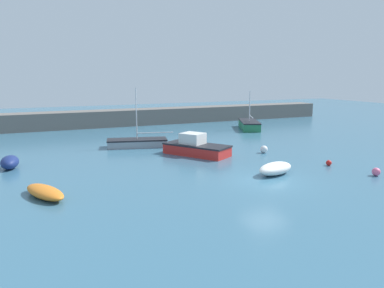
{
  "coord_description": "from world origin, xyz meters",
  "views": [
    {
      "loc": [
        -12.56,
        -17.63,
        6.18
      ],
      "look_at": [
        -0.73,
        9.01,
        0.78
      ],
      "focal_mm": 35.0,
      "sensor_mm": 36.0,
      "label": 1
    }
  ],
  "objects_px": {
    "sailboat_twin_hulled": "(249,125)",
    "sailboat_tall_mast": "(137,143)",
    "cabin_cruiser_white": "(196,147)",
    "mooring_buoy_white": "(264,149)",
    "fishing_dinghy_green": "(10,162)",
    "rowboat_white_midwater": "(45,192)",
    "mooring_buoy_red": "(329,163)",
    "open_tender_yellow": "(275,168)",
    "mooring_buoy_pink": "(376,172)"
  },
  "relations": [
    {
      "from": "sailboat_twin_hulled",
      "to": "sailboat_tall_mast",
      "type": "height_order",
      "value": "sailboat_tall_mast"
    },
    {
      "from": "cabin_cruiser_white",
      "to": "mooring_buoy_white",
      "type": "bearing_deg",
      "value": 41.04
    },
    {
      "from": "sailboat_twin_hulled",
      "to": "fishing_dinghy_green",
      "type": "bearing_deg",
      "value": 135.54
    },
    {
      "from": "rowboat_white_midwater",
      "to": "mooring_buoy_red",
      "type": "relative_size",
      "value": 9.08
    },
    {
      "from": "sailboat_tall_mast",
      "to": "open_tender_yellow",
      "type": "bearing_deg",
      "value": 127.12
    },
    {
      "from": "mooring_buoy_white",
      "to": "mooring_buoy_pink",
      "type": "relative_size",
      "value": 1.17
    },
    {
      "from": "mooring_buoy_red",
      "to": "mooring_buoy_pink",
      "type": "distance_m",
      "value": 3.32
    },
    {
      "from": "open_tender_yellow",
      "to": "sailboat_tall_mast",
      "type": "relative_size",
      "value": 0.53
    },
    {
      "from": "mooring_buoy_red",
      "to": "mooring_buoy_pink",
      "type": "height_order",
      "value": "mooring_buoy_pink"
    },
    {
      "from": "rowboat_white_midwater",
      "to": "mooring_buoy_white",
      "type": "distance_m",
      "value": 17.32
    },
    {
      "from": "open_tender_yellow",
      "to": "sailboat_tall_mast",
      "type": "bearing_deg",
      "value": -84.85
    },
    {
      "from": "sailboat_twin_hulled",
      "to": "sailboat_tall_mast",
      "type": "distance_m",
      "value": 15.75
    },
    {
      "from": "rowboat_white_midwater",
      "to": "mooring_buoy_red",
      "type": "xyz_separation_m",
      "value": [
        18.29,
        -0.69,
        -0.09
      ]
    },
    {
      "from": "mooring_buoy_pink",
      "to": "sailboat_twin_hulled",
      "type": "bearing_deg",
      "value": 79.38
    },
    {
      "from": "open_tender_yellow",
      "to": "mooring_buoy_white",
      "type": "relative_size",
      "value": 5.16
    },
    {
      "from": "cabin_cruiser_white",
      "to": "mooring_buoy_pink",
      "type": "height_order",
      "value": "cabin_cruiser_white"
    },
    {
      "from": "mooring_buoy_pink",
      "to": "cabin_cruiser_white",
      "type": "bearing_deg",
      "value": 126.74
    },
    {
      "from": "mooring_buoy_white",
      "to": "mooring_buoy_red",
      "type": "xyz_separation_m",
      "value": [
        1.62,
        -5.4,
        -0.11
      ]
    },
    {
      "from": "sailboat_twin_hulled",
      "to": "mooring_buoy_white",
      "type": "bearing_deg",
      "value": 177.42
    },
    {
      "from": "mooring_buoy_pink",
      "to": "mooring_buoy_white",
      "type": "bearing_deg",
      "value": 105.28
    },
    {
      "from": "cabin_cruiser_white",
      "to": "open_tender_yellow",
      "type": "xyz_separation_m",
      "value": [
        2.11,
        -7.42,
        -0.2
      ]
    },
    {
      "from": "open_tender_yellow",
      "to": "mooring_buoy_white",
      "type": "xyz_separation_m",
      "value": [
        3.17,
        5.82,
        -0.09
      ]
    },
    {
      "from": "sailboat_twin_hulled",
      "to": "mooring_buoy_pink",
      "type": "relative_size",
      "value": 11.17
    },
    {
      "from": "cabin_cruiser_white",
      "to": "sailboat_tall_mast",
      "type": "distance_m",
      "value": 6.03
    },
    {
      "from": "open_tender_yellow",
      "to": "mooring_buoy_white",
      "type": "height_order",
      "value": "open_tender_yellow"
    },
    {
      "from": "cabin_cruiser_white",
      "to": "rowboat_white_midwater",
      "type": "height_order",
      "value": "cabin_cruiser_white"
    },
    {
      "from": "sailboat_tall_mast",
      "to": "mooring_buoy_red",
      "type": "distance_m",
      "value": 15.79
    },
    {
      "from": "cabin_cruiser_white",
      "to": "sailboat_tall_mast",
      "type": "height_order",
      "value": "sailboat_tall_mast"
    },
    {
      "from": "fishing_dinghy_green",
      "to": "mooring_buoy_red",
      "type": "relative_size",
      "value": 5.7
    },
    {
      "from": "rowboat_white_midwater",
      "to": "sailboat_tall_mast",
      "type": "xyz_separation_m",
      "value": [
        8.06,
        11.34,
        0.09
      ]
    },
    {
      "from": "sailboat_twin_hulled",
      "to": "cabin_cruiser_white",
      "type": "relative_size",
      "value": 1.03
    },
    {
      "from": "open_tender_yellow",
      "to": "mooring_buoy_white",
      "type": "bearing_deg",
      "value": -137.04
    },
    {
      "from": "sailboat_twin_hulled",
      "to": "mooring_buoy_white",
      "type": "height_order",
      "value": "sailboat_twin_hulled"
    },
    {
      "from": "cabin_cruiser_white",
      "to": "sailboat_twin_hulled",
      "type": "bearing_deg",
      "value": 99.91
    },
    {
      "from": "cabin_cruiser_white",
      "to": "sailboat_tall_mast",
      "type": "bearing_deg",
      "value": -178.56
    },
    {
      "from": "mooring_buoy_pink",
      "to": "mooring_buoy_red",
      "type": "bearing_deg",
      "value": 102.79
    },
    {
      "from": "fishing_dinghy_green",
      "to": "mooring_buoy_pink",
      "type": "relative_size",
      "value": 4.3
    },
    {
      "from": "rowboat_white_midwater",
      "to": "mooring_buoy_red",
      "type": "distance_m",
      "value": 18.3
    },
    {
      "from": "rowboat_white_midwater",
      "to": "mooring_buoy_red",
      "type": "height_order",
      "value": "rowboat_white_midwater"
    },
    {
      "from": "open_tender_yellow",
      "to": "mooring_buoy_pink",
      "type": "bearing_deg",
      "value": 134.53
    },
    {
      "from": "fishing_dinghy_green",
      "to": "open_tender_yellow",
      "type": "bearing_deg",
      "value": -113.11
    },
    {
      "from": "fishing_dinghy_green",
      "to": "mooring_buoy_pink",
      "type": "xyz_separation_m",
      "value": [
        20.86,
        -11.28,
        -0.18
      ]
    },
    {
      "from": "sailboat_twin_hulled",
      "to": "fishing_dinghy_green",
      "type": "xyz_separation_m",
      "value": [
        -24.72,
        -9.31,
        -0.06
      ]
    },
    {
      "from": "fishing_dinghy_green",
      "to": "rowboat_white_midwater",
      "type": "bearing_deg",
      "value": -160.25
    },
    {
      "from": "open_tender_yellow",
      "to": "fishing_dinghy_green",
      "type": "height_order",
      "value": "fishing_dinghy_green"
    },
    {
      "from": "sailboat_tall_mast",
      "to": "rowboat_white_midwater",
      "type": "bearing_deg",
      "value": 68.11
    },
    {
      "from": "sailboat_twin_hulled",
      "to": "fishing_dinghy_green",
      "type": "height_order",
      "value": "sailboat_twin_hulled"
    },
    {
      "from": "open_tender_yellow",
      "to": "fishing_dinghy_green",
      "type": "bearing_deg",
      "value": -47.36
    },
    {
      "from": "fishing_dinghy_green",
      "to": "cabin_cruiser_white",
      "type": "bearing_deg",
      "value": -88.72
    },
    {
      "from": "mooring_buoy_white",
      "to": "mooring_buoy_pink",
      "type": "xyz_separation_m",
      "value": [
        2.36,
        -8.63,
        -0.04
      ]
    }
  ]
}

